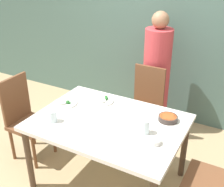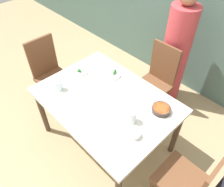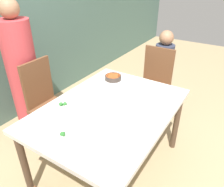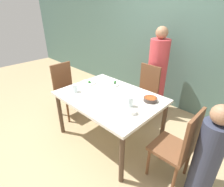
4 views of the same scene
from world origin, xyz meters
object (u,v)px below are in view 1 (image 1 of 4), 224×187
Objects in this scene: bowl_curry at (168,118)px; chair_adult_spot at (145,105)px; plate_rice_adult at (65,103)px; glass_water_tall at (53,116)px; person_adult at (156,79)px; chair_child_spot at (220,177)px.

chair_adult_spot is at bearing 128.46° from bowl_curry.
glass_water_tall is at bearing -71.12° from plate_rice_adult.
chair_child_spot is at bearing -49.10° from person_adult.
person_adult is 8.67× the size of bowl_curry.
plate_rice_adult is at bearing -126.43° from chair_adult_spot.
chair_adult_spot reaches higher than bowl_curry.
chair_adult_spot is 1.00× the size of chair_child_spot.
plate_rice_adult is at bearing -117.44° from person_adult.
glass_water_tall is at bearing -112.95° from chair_adult_spot.
person_adult is (0.00, 0.33, 0.22)m from chair_adult_spot.
chair_adult_spot is 8.73× the size of glass_water_tall.
glass_water_tall is at bearing -150.48° from bowl_curry.
chair_child_spot is at bearing 10.18° from glass_water_tall.
bowl_curry is at bearing 29.52° from glass_water_tall.
plate_rice_adult is 0.34m from glass_water_tall.
bowl_curry is 0.73× the size of plate_rice_adult.
glass_water_tall is (-0.47, -1.44, 0.07)m from person_adult.
chair_adult_spot reaches higher than plate_rice_adult.
chair_child_spot is 5.33× the size of bowl_curry.
chair_child_spot reaches higher than bowl_curry.
chair_adult_spot is 5.33× the size of bowl_curry.
chair_child_spot is 8.73× the size of glass_water_tall.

